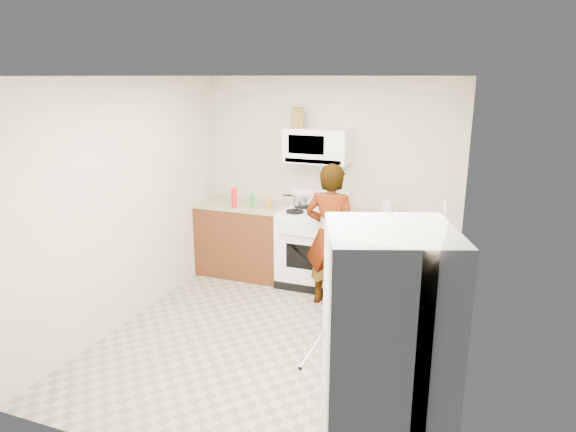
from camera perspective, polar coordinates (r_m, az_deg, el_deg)
The scene contains 20 objects.
floor at distance 5.19m, azimuth -1.49°, elevation -13.50°, with size 3.60×3.60×0.00m, color gray.
back_wall at distance 6.36m, azimuth 4.59°, elevation 3.94°, with size 3.20×0.02×2.50m, color beige.
right_wall at distance 4.38m, azimuth 18.00°, elevation -2.06°, with size 0.02×3.60×2.50m, color beige.
cabinet_left at distance 6.66m, azimuth -4.92°, elevation -2.67°, with size 1.12×0.62×0.90m, color #5E2916.
counter_left at distance 6.53m, azimuth -5.01°, elevation 1.23°, with size 1.14×0.64×0.04m, color tan.
cabinet_right at distance 6.14m, azimuth 9.74°, elevation -4.42°, with size 0.80×0.62×0.90m, color #5E2916.
counter_right at distance 6.00m, azimuth 9.95°, elevation -0.22°, with size 0.82×0.64×0.04m, color tan.
gas_range at distance 6.30m, azimuth 2.78°, elevation -3.34°, with size 0.76×0.65×1.13m.
microwave at distance 6.15m, azimuth 3.30°, elevation 7.81°, with size 0.76×0.38×0.40m, color white.
person at distance 5.66m, azimuth 4.75°, elevation -2.18°, with size 0.59×0.39×1.61m, color tan.
fridge at distance 3.19m, azimuth 10.70°, elevation -16.17°, with size 0.70×0.70×1.70m, color white.
kettle at distance 6.04m, azimuth 11.04°, elevation 0.85°, with size 0.14×0.14×0.17m, color silver.
jug at distance 6.20m, azimuth 1.11°, elevation 10.87°, with size 0.14×0.14×0.24m, color brown.
saucepan at distance 6.39m, azimuth 1.44°, elevation 1.85°, with size 0.21×0.21×0.12m, color silver.
tray at distance 6.01m, azimuth 3.68°, elevation 0.38°, with size 0.25×0.16×0.05m, color white.
bottle_spray at distance 6.33m, azimuth -6.01°, elevation 2.00°, with size 0.07×0.07×0.23m, color red.
bottle_hot_sauce at distance 6.18m, azimuth -2.16°, elevation 1.43°, with size 0.05×0.05×0.17m, color orange.
bottle_green_cap at distance 6.32m, azimuth -4.06°, elevation 1.72°, with size 0.05×0.05×0.17m, color green.
pot_lid at distance 6.35m, azimuth -2.25°, elevation 1.10°, with size 0.27×0.27×0.01m, color silver.
broom at distance 5.49m, azimuth 17.43°, elevation -4.90°, with size 0.03×0.03×1.34m, color white.
Camera 1 is at (1.75, -4.20, 2.51)m, focal length 32.00 mm.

